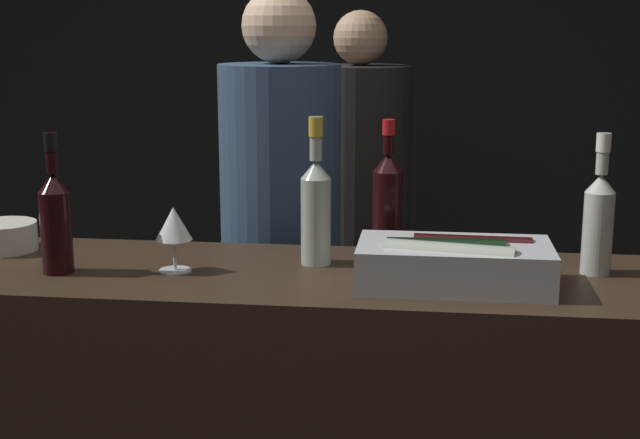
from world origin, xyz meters
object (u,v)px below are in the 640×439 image
(ice_bin_with_bottles, at_px, (454,262))
(person_blond_tee, at_px, (359,204))
(rose_wine_bottle, at_px, (316,205))
(white_wine_bottle, at_px, (599,217))
(person_in_hoodie, at_px, (281,253))
(wine_glass, at_px, (174,226))
(red_wine_bottle_black_foil, at_px, (55,218))
(red_wine_bottle_tall, at_px, (387,200))
(bowl_white, at_px, (4,236))

(ice_bin_with_bottles, bearing_deg, person_blond_tee, 101.97)
(rose_wine_bottle, bearing_deg, person_blond_tee, 90.51)
(white_wine_bottle, bearing_deg, person_in_hoodie, 150.01)
(wine_glass, distance_m, white_wine_bottle, 0.97)
(white_wine_bottle, relative_size, person_in_hoodie, 0.19)
(white_wine_bottle, xyz_separation_m, red_wine_bottle_black_foil, (-1.23, -0.14, -0.00))
(white_wine_bottle, distance_m, person_blond_tee, 1.61)
(white_wine_bottle, xyz_separation_m, red_wine_bottle_tall, (-0.49, 0.12, 0.01))
(wine_glass, height_order, white_wine_bottle, white_wine_bottle)
(ice_bin_with_bottles, height_order, red_wine_bottle_black_foil, red_wine_bottle_black_foil)
(red_wine_bottle_tall, bearing_deg, white_wine_bottle, -13.43)
(ice_bin_with_bottles, distance_m, rose_wine_bottle, 0.37)
(white_wine_bottle, height_order, red_wine_bottle_black_foil, same)
(red_wine_bottle_black_foil, height_order, rose_wine_bottle, rose_wine_bottle)
(ice_bin_with_bottles, height_order, red_wine_bottle_tall, red_wine_bottle_tall)
(wine_glass, distance_m, person_blond_tee, 1.59)
(white_wine_bottle, bearing_deg, red_wine_bottle_black_foil, -173.28)
(wine_glass, xyz_separation_m, white_wine_bottle, (0.96, 0.10, 0.02))
(red_wine_bottle_black_foil, relative_size, person_in_hoodie, 0.19)
(person_blond_tee, bearing_deg, ice_bin_with_bottles, -166.08)
(white_wine_bottle, distance_m, red_wine_bottle_black_foil, 1.24)
(red_wine_bottle_tall, height_order, person_in_hoodie, person_in_hoodie)
(bowl_white, bearing_deg, wine_glass, -15.89)
(person_in_hoodie, distance_m, person_blond_tee, 0.99)
(bowl_white, height_order, white_wine_bottle, white_wine_bottle)
(rose_wine_bottle, bearing_deg, ice_bin_with_bottles, -24.61)
(rose_wine_bottle, bearing_deg, person_in_hoodie, 109.44)
(white_wine_bottle, xyz_separation_m, rose_wine_bottle, (-0.65, 0.01, 0.01))
(bowl_white, relative_size, red_wine_bottle_black_foil, 0.51)
(wine_glass, relative_size, red_wine_bottle_black_foil, 0.47)
(rose_wine_bottle, distance_m, person_blond_tee, 1.46)
(person_blond_tee, bearing_deg, wine_glass, 170.85)
(white_wine_bottle, relative_size, person_blond_tee, 0.19)
(red_wine_bottle_tall, xyz_separation_m, person_blond_tee, (-0.18, 1.33, -0.28))
(red_wine_bottle_black_foil, bearing_deg, red_wine_bottle_tall, 19.32)
(wine_glass, xyz_separation_m, person_in_hoodie, (0.15, 0.57, -0.21))
(red_wine_bottle_black_foil, height_order, person_in_hoodie, person_in_hoodie)
(white_wine_bottle, bearing_deg, wine_glass, -173.99)
(ice_bin_with_bottles, relative_size, white_wine_bottle, 1.30)
(red_wine_bottle_black_foil, distance_m, rose_wine_bottle, 0.60)
(wine_glass, distance_m, red_wine_bottle_black_foil, 0.27)
(red_wine_bottle_black_foil, xyz_separation_m, red_wine_bottle_tall, (0.74, 0.26, 0.01))
(white_wine_bottle, bearing_deg, ice_bin_with_bottles, -156.46)
(ice_bin_with_bottles, distance_m, wine_glass, 0.64)
(red_wine_bottle_tall, distance_m, rose_wine_bottle, 0.20)
(white_wine_bottle, distance_m, person_in_hoodie, 0.97)
(person_in_hoodie, bearing_deg, red_wine_bottle_tall, 69.44)
(person_blond_tee, bearing_deg, red_wine_bottle_black_foil, 162.28)
(red_wine_bottle_black_foil, bearing_deg, wine_glass, 9.32)
(person_in_hoodie, height_order, person_blond_tee, person_in_hoodie)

